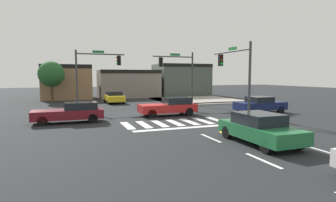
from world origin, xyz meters
The scene contains 15 objects.
ground_plane centered at (0.00, 0.00, 0.00)m, with size 120.00×120.00×0.00m, color #232628.
crosswalk_near centered at (0.00, -4.50, 0.00)m, with size 7.04×2.76×0.01m.
lane_markings centered at (1.16, -11.43, 0.00)m, with size 6.80×18.75×0.01m.
bike_detector_marking centered at (1.70, -8.53, 0.00)m, with size 1.07×1.07×0.01m.
curb_corner_northeast centered at (8.49, 9.42, 0.07)m, with size 10.00×10.60×0.15m.
storefront_row centered at (2.97, 18.97, 2.33)m, with size 24.52×6.47×5.02m.
traffic_signal_northwest centered at (-4.16, 5.64, 3.92)m, with size 4.66×0.32×5.63m.
traffic_signal_northeast centered at (4.24, 5.03, 3.86)m, with size 4.51×0.32×5.67m.
traffic_signal_southeast centered at (5.22, -3.85, 3.81)m, with size 0.32×4.97×5.58m.
car_red centered at (0.88, -1.23, 0.73)m, with size 4.55×1.78×1.45m.
car_navy centered at (8.73, -2.47, 0.72)m, with size 4.28×1.92×1.41m.
car_maroon centered at (-6.63, -2.03, 0.70)m, with size 4.59×1.71×1.38m.
car_green centered at (1.60, -11.29, 0.73)m, with size 1.93×4.31×1.44m.
car_yellow centered at (-1.66, 10.62, 0.71)m, with size 1.88×4.48×1.37m.
roadside_tree centered at (-8.50, 14.00, 3.37)m, with size 3.06×3.06×4.93m.
Camera 1 is at (-6.89, -21.73, 3.19)m, focal length 29.36 mm.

